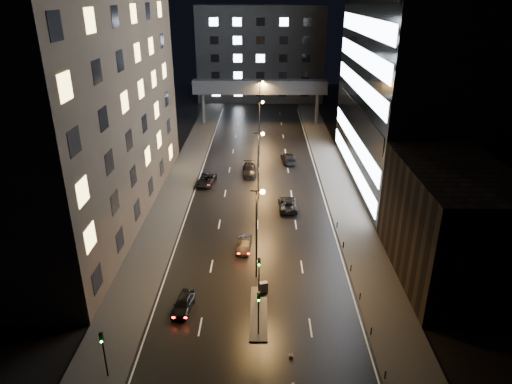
% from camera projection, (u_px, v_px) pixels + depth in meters
% --- Properties ---
extents(ground, '(160.00, 160.00, 0.00)m').
position_uv_depth(ground, '(259.00, 170.00, 77.89)').
color(ground, black).
rests_on(ground, ground).
extents(sidewalk_left, '(5.00, 110.00, 0.15)m').
position_uv_depth(sidewalk_left, '(181.00, 180.00, 73.43)').
color(sidewalk_left, '#383533').
rests_on(sidewalk_left, ground).
extents(sidewalk_right, '(5.00, 110.00, 0.15)m').
position_uv_depth(sidewalk_right, '(336.00, 181.00, 73.12)').
color(sidewalk_right, '#383533').
rests_on(sidewalk_right, ground).
extents(building_left, '(15.00, 48.00, 40.00)m').
position_uv_depth(building_left, '(74.00, 62.00, 55.50)').
color(building_left, '#2D2319').
rests_on(building_left, ground).
extents(building_right_low, '(10.00, 18.00, 12.00)m').
position_uv_depth(building_right_low, '(451.00, 224.00, 46.84)').
color(building_right_low, black).
rests_on(building_right_low, ground).
extents(building_right_glass, '(20.00, 36.00, 45.00)m').
position_uv_depth(building_right_glass, '(434.00, 33.00, 64.90)').
color(building_right_glass, black).
rests_on(building_right_glass, ground).
extents(building_far, '(34.00, 14.00, 25.00)m').
position_uv_depth(building_far, '(261.00, 53.00, 126.02)').
color(building_far, '#333335').
rests_on(building_far, ground).
extents(skybridge, '(30.00, 3.00, 10.00)m').
position_uv_depth(skybridge, '(260.00, 87.00, 102.03)').
color(skybridge, '#333335').
rests_on(skybridge, ground).
extents(median_island, '(1.60, 8.00, 0.15)m').
position_uv_depth(median_island, '(259.00, 312.00, 43.04)').
color(median_island, '#383533').
rests_on(median_island, ground).
extents(traffic_signal_near, '(0.28, 0.34, 4.40)m').
position_uv_depth(traffic_signal_near, '(259.00, 271.00, 44.12)').
color(traffic_signal_near, black).
rests_on(traffic_signal_near, median_island).
extents(traffic_signal_far, '(0.28, 0.34, 4.40)m').
position_uv_depth(traffic_signal_far, '(259.00, 306.00, 39.08)').
color(traffic_signal_far, black).
rests_on(traffic_signal_far, median_island).
extents(traffic_signal_corner, '(0.28, 0.34, 4.40)m').
position_uv_depth(traffic_signal_corner, '(103.00, 348.00, 34.71)').
color(traffic_signal_corner, black).
rests_on(traffic_signal_corner, ground).
extents(bollard_row, '(0.12, 25.12, 0.90)m').
position_uv_depth(bollard_row, '(355.00, 282.00, 46.89)').
color(bollard_row, black).
rests_on(bollard_row, ground).
extents(streetlight_near, '(1.45, 0.50, 10.15)m').
position_uv_depth(streetlight_near, '(258.00, 223.00, 45.97)').
color(streetlight_near, black).
rests_on(streetlight_near, ground).
extents(streetlight_mid_a, '(1.45, 0.50, 10.15)m').
position_uv_depth(streetlight_mid_a, '(259.00, 157.00, 64.29)').
color(streetlight_mid_a, black).
rests_on(streetlight_mid_a, ground).
extents(streetlight_mid_b, '(1.45, 0.50, 10.15)m').
position_uv_depth(streetlight_mid_b, '(260.00, 121.00, 82.61)').
color(streetlight_mid_b, black).
rests_on(streetlight_mid_b, ground).
extents(streetlight_far, '(1.45, 0.50, 10.15)m').
position_uv_depth(streetlight_far, '(261.00, 98.00, 100.94)').
color(streetlight_far, black).
rests_on(streetlight_far, ground).
extents(car_away_a, '(2.13, 4.24, 1.39)m').
position_uv_depth(car_away_a, '(183.00, 303.00, 43.29)').
color(car_away_a, black).
rests_on(car_away_a, ground).
extents(car_away_b, '(1.81, 4.17, 1.33)m').
position_uv_depth(car_away_b, '(244.00, 245.00, 53.48)').
color(car_away_b, black).
rests_on(car_away_b, ground).
extents(car_away_c, '(3.14, 5.62, 1.48)m').
position_uv_depth(car_away_c, '(206.00, 180.00, 71.74)').
color(car_away_c, black).
rests_on(car_away_c, ground).
extents(car_away_d, '(2.44, 5.51, 1.57)m').
position_uv_depth(car_away_d, '(249.00, 170.00, 75.79)').
color(car_away_d, black).
rests_on(car_away_d, ground).
extents(car_toward_a, '(2.59, 5.39, 1.48)m').
position_uv_depth(car_toward_a, '(288.00, 204.00, 63.67)').
color(car_toward_a, black).
rests_on(car_toward_a, ground).
extents(car_toward_b, '(2.78, 5.66, 1.58)m').
position_uv_depth(car_toward_b, '(288.00, 158.00, 81.22)').
color(car_toward_b, black).
rests_on(car_toward_b, ground).
extents(utility_cabinet, '(1.01, 0.77, 1.21)m').
position_uv_depth(utility_cabinet, '(263.00, 287.00, 45.55)').
color(utility_cabinet, '#4F4E51').
rests_on(utility_cabinet, median_island).
extents(cone_a, '(0.52, 0.52, 0.55)m').
position_uv_depth(cone_a, '(291.00, 356.00, 37.63)').
color(cone_a, '#F15D0C').
rests_on(cone_a, ground).
extents(cone_b, '(0.35, 0.35, 0.56)m').
position_uv_depth(cone_b, '(293.00, 384.00, 34.86)').
color(cone_b, '#EA4D0C').
rests_on(cone_b, ground).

